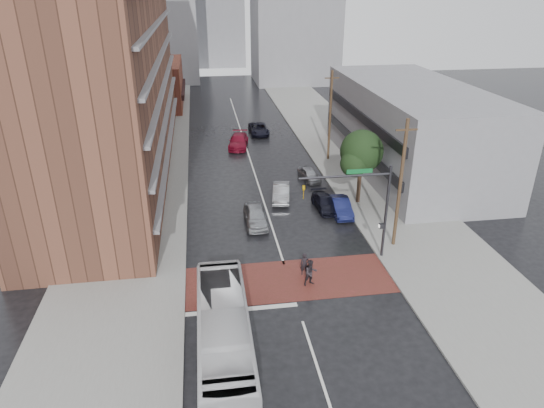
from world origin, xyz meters
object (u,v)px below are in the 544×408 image
object	(u,v)px
pedestrian_a	(305,264)
pedestrian_b	(311,273)
car_parked_mid	(325,203)
car_travel_a	(256,216)
car_parked_near	(341,207)
car_travel_b	(281,193)
suv_travel	(259,129)
car_travel_c	(238,141)
car_parked_far	(309,174)
transit_bus	(224,337)

from	to	relation	value
pedestrian_a	pedestrian_b	distance (m)	1.27
pedestrian_a	car_parked_mid	xyz separation A→B (m)	(4.03, 10.19, -0.23)
car_travel_a	car_parked_near	world-z (taller)	car_travel_a
car_travel_a	car_travel_b	bearing A→B (deg)	57.67
car_parked_near	suv_travel	bearing A→B (deg)	102.14
pedestrian_a	car_parked_near	xyz separation A→B (m)	(5.13, 8.99, -0.13)
pedestrian_a	car_travel_a	distance (m)	8.51
pedestrian_b	car_parked_near	world-z (taller)	pedestrian_b
car_travel_a	car_travel_c	distance (m)	20.92
suv_travel	car_travel_c	bearing A→B (deg)	-121.99
car_parked_near	car_parked_far	bearing A→B (deg)	99.96
car_parked_near	car_travel_a	bearing A→B (deg)	-170.64
car_travel_a	car_travel_c	bearing A→B (deg)	88.92
car_travel_c	car_parked_near	size ratio (longest dim) A/B	1.26
pedestrian_a	transit_bus	bearing A→B (deg)	-119.90
car_travel_a	pedestrian_b	bearing A→B (deg)	-74.64
suv_travel	car_parked_near	distance (m)	25.68
car_travel_a	suv_travel	size ratio (longest dim) A/B	0.89
suv_travel	car_parked_near	xyz separation A→B (m)	(4.06, -25.36, -0.01)
car_travel_c	car_parked_mid	distance (m)	19.84
car_parked_near	car_parked_far	world-z (taller)	car_parked_near
pedestrian_a	car_parked_far	world-z (taller)	pedestrian_a
car_parked_mid	car_parked_far	world-z (taller)	car_parked_far
pedestrian_b	car_parked_near	distance (m)	11.39
pedestrian_a	car_travel_c	xyz separation A→B (m)	(-2.08, 29.07, -0.06)
transit_bus	car_parked_far	world-z (taller)	transit_bus
car_parked_near	car_parked_mid	world-z (taller)	car_parked_near
transit_bus	car_travel_b	size ratio (longest dim) A/B	2.64
pedestrian_a	car_parked_near	bearing A→B (deg)	68.42
car_travel_a	transit_bus	bearing A→B (deg)	-102.62
car_travel_c	car_parked_near	bearing A→B (deg)	-60.43
pedestrian_b	car_travel_c	size ratio (longest dim) A/B	0.35
car_travel_c	car_travel_a	bearing A→B (deg)	-81.18
car_travel_b	car_parked_mid	world-z (taller)	car_travel_b
car_travel_b	pedestrian_a	bearing A→B (deg)	-82.24
pedestrian_a	car_travel_a	world-z (taller)	pedestrian_a
car_parked_mid	pedestrian_a	bearing A→B (deg)	-115.79
suv_travel	car_parked_mid	distance (m)	24.33
car_travel_a	car_parked_mid	xyz separation A→B (m)	(6.48, 2.04, -0.17)
pedestrian_b	car_parked_mid	xyz separation A→B (m)	(3.88, 11.45, -0.33)
car_parked_mid	car_travel_c	bearing A→B (deg)	103.74
transit_bus	suv_travel	xyz separation A→B (m)	(7.02, 41.94, -0.90)
pedestrian_a	car_parked_mid	distance (m)	10.96
suv_travel	car_parked_near	size ratio (longest dim) A/B	1.19
car_parked_near	car_parked_mid	xyz separation A→B (m)	(-1.10, 1.21, -0.09)
car_travel_b	car_parked_mid	distance (m)	4.40
car_travel_c	car_parked_mid	xyz separation A→B (m)	(6.11, -18.88, -0.17)
car_travel_a	car_travel_b	size ratio (longest dim) A/B	1.04
car_parked_far	transit_bus	bearing A→B (deg)	-121.98
transit_bus	pedestrian_a	xyz separation A→B (m)	(5.95, 7.60, -0.77)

